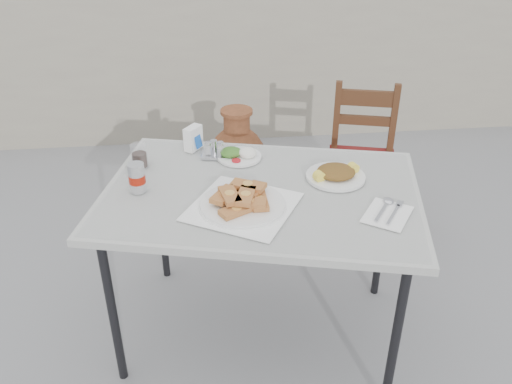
{
  "coord_description": "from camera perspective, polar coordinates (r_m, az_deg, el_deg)",
  "views": [
    {
      "loc": [
        -0.23,
        -1.93,
        1.99
      ],
      "look_at": [
        0.0,
        0.12,
        0.78
      ],
      "focal_mm": 38.0,
      "sensor_mm": 36.0,
      "label": 1
    }
  ],
  "objects": [
    {
      "name": "cola_glass",
      "position": [
        2.56,
        -12.17,
        3.64
      ],
      "size": [
        0.08,
        0.08,
        0.11
      ],
      "color": "white",
      "rests_on": "cafe_table"
    },
    {
      "name": "napkin_holder",
      "position": [
        2.67,
        -6.62,
        5.66
      ],
      "size": [
        0.1,
        0.11,
        0.12
      ],
      "rotation": [
        0.0,
        0.0,
        -0.62
      ],
      "color": "white",
      "rests_on": "cafe_table"
    },
    {
      "name": "terracotta_urn",
      "position": [
        3.64,
        -1.96,
        3.13
      ],
      "size": [
        0.4,
        0.4,
        0.7
      ],
      "color": "brown",
      "rests_on": "ground"
    },
    {
      "name": "soda_can",
      "position": [
        2.34,
        -12.42,
        1.49
      ],
      "size": [
        0.07,
        0.07,
        0.13
      ],
      "color": "silver",
      "rests_on": "cafe_table"
    },
    {
      "name": "condiment_caddy",
      "position": [
        2.6,
        -4.42,
        4.32
      ],
      "size": [
        0.13,
        0.11,
        0.08
      ],
      "rotation": [
        0.0,
        0.0,
        -0.19
      ],
      "color": "silver",
      "rests_on": "cafe_table"
    },
    {
      "name": "cutlery_napkin",
      "position": [
        2.23,
        13.71,
        -2.03
      ],
      "size": [
        0.25,
        0.26,
        0.02
      ],
      "rotation": [
        0.0,
        0.0,
        -0.61
      ],
      "color": "white",
      "rests_on": "cafe_table"
    },
    {
      "name": "salad_chopped_plate",
      "position": [
        2.43,
        8.4,
        1.93
      ],
      "size": [
        0.26,
        0.26,
        0.06
      ],
      "color": "white",
      "rests_on": "cafe_table"
    },
    {
      "name": "chair",
      "position": [
        3.42,
        11.07,
        3.43
      ],
      "size": [
        0.5,
        0.5,
        0.92
      ],
      "rotation": [
        0.0,
        0.0,
        -0.27
      ],
      "color": "#371D0F",
      "rests_on": "ground"
    },
    {
      "name": "pide_plate",
      "position": [
        2.19,
        -1.42,
        -0.76
      ],
      "size": [
        0.54,
        0.54,
        0.08
      ],
      "rotation": [
        0.0,
        0.0,
        -0.52
      ],
      "color": "white",
      "rests_on": "cafe_table"
    },
    {
      "name": "cafe_table",
      "position": [
        2.36,
        0.55,
        -0.96
      ],
      "size": [
        1.53,
        1.21,
        0.82
      ],
      "rotation": [
        0.0,
        0.0,
        -0.24
      ],
      "color": "black",
      "rests_on": "ground"
    },
    {
      "name": "ground",
      "position": [
        2.78,
        0.18,
        -15.3
      ],
      "size": [
        80.0,
        80.0,
        0.0
      ],
      "primitive_type": "plane",
      "color": "slate",
      "rests_on": "ground"
    },
    {
      "name": "salad_rice_plate",
      "position": [
        2.59,
        -1.82,
        4.0
      ],
      "size": [
        0.21,
        0.21,
        0.05
      ],
      "color": "white",
      "rests_on": "cafe_table"
    },
    {
      "name": "back_wall",
      "position": [
        4.65,
        -3.44,
        12.9
      ],
      "size": [
        6.0,
        0.25,
        1.2
      ],
      "primitive_type": "cube",
      "color": "gray",
      "rests_on": "ground"
    }
  ]
}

